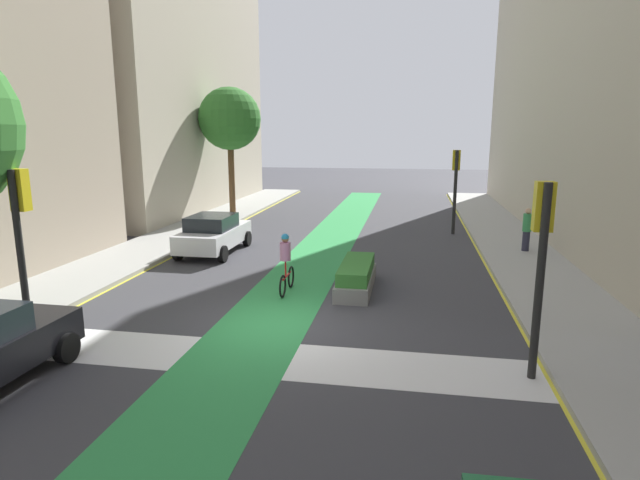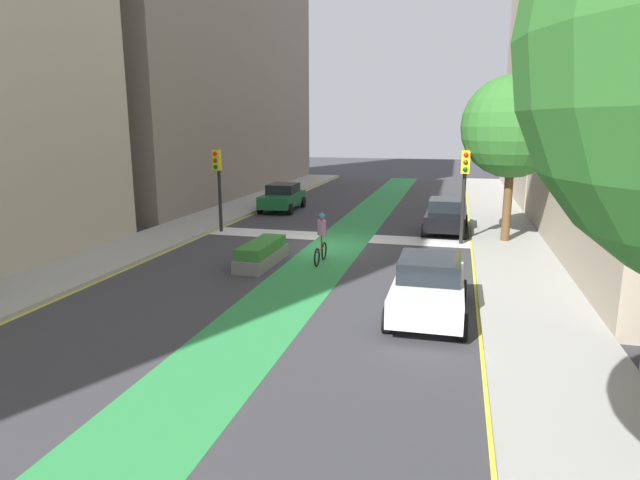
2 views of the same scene
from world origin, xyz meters
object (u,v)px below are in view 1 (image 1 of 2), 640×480
pedestrian_sidewalk_right_a (527,229)px  cyclist_in_lane (286,262)px  traffic_signal_near_left (21,222)px  traffic_signal_far_right (456,175)px  traffic_signal_near_right (542,242)px  median_planter (356,276)px  car_white_left_far (214,233)px  street_tree_far (230,119)px

pedestrian_sidewalk_right_a → cyclist_in_lane: bearing=-141.0°
traffic_signal_near_left → traffic_signal_far_right: 18.60m
traffic_signal_near_right → median_planter: size_ratio=1.18×
traffic_signal_near_left → median_planter: size_ratio=1.22×
car_white_left_far → street_tree_far: street_tree_far is taller
traffic_signal_near_left → pedestrian_sidewalk_right_a: traffic_signal_near_left is taller
cyclist_in_lane → pedestrian_sidewalk_right_a: bearing=39.0°
traffic_signal_far_right → traffic_signal_near_left: bearing=-125.3°
street_tree_far → median_planter: 17.15m
traffic_signal_near_left → traffic_signal_far_right: (10.75, 15.18, 0.01)m
traffic_signal_near_left → street_tree_far: 19.29m
traffic_signal_near_right → street_tree_far: street_tree_far is taller
cyclist_in_lane → median_planter: (2.04, 0.79, -0.57)m
traffic_signal_far_right → pedestrian_sidewalk_right_a: bearing=-58.0°
traffic_signal_far_right → median_planter: bearing=-110.2°
traffic_signal_near_right → traffic_signal_near_left: bearing=-179.8°
pedestrian_sidewalk_right_a → median_planter: bearing=-136.5°
cyclist_in_lane → pedestrian_sidewalk_right_a: (8.22, 6.65, 0.06)m
street_tree_far → traffic_signal_near_right: bearing=-55.7°
traffic_signal_far_right → traffic_signal_near_right: bearing=-88.4°
cyclist_in_lane → traffic_signal_near_right: bearing=-35.9°
traffic_signal_near_left → car_white_left_far: traffic_signal_near_left is taller
cyclist_in_lane → median_planter: 2.27m
traffic_signal_near_right → cyclist_in_lane: bearing=144.1°
traffic_signal_near_right → cyclist_in_lane: (-6.12, 4.43, -1.76)m
traffic_signal_near_right → pedestrian_sidewalk_right_a: bearing=79.3°
traffic_signal_near_left → median_planter: 9.16m
median_planter → pedestrian_sidewalk_right_a: bearing=43.5°
traffic_signal_far_right → median_planter: 10.83m
car_white_left_far → cyclist_in_lane: (4.16, -4.73, 0.17)m
cyclist_in_lane → traffic_signal_far_right: bearing=62.0°
traffic_signal_near_left → median_planter: (7.11, 5.26, -2.40)m
traffic_signal_far_right → car_white_left_far: bearing=-148.8°
traffic_signal_near_left → traffic_signal_far_right: size_ratio=1.00×
traffic_signal_near_left → median_planter: bearing=36.5°
car_white_left_far → pedestrian_sidewalk_right_a: size_ratio=2.44×
street_tree_far → median_planter: size_ratio=2.21×
traffic_signal_near_right → car_white_left_far: size_ratio=0.92×
pedestrian_sidewalk_right_a → car_white_left_far: bearing=-171.2°
traffic_signal_far_right → cyclist_in_lane: traffic_signal_far_right is taller
traffic_signal_near_left → car_white_left_far: bearing=84.4°
car_white_left_far → cyclist_in_lane: 6.31m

